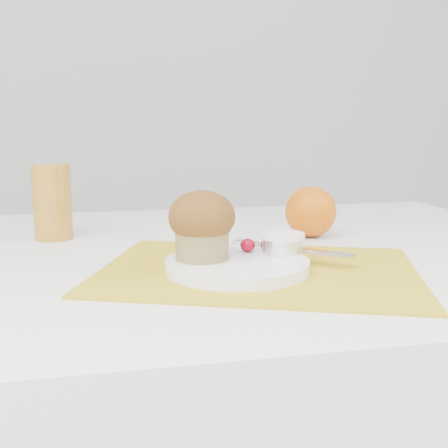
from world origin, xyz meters
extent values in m
cube|color=gold|center=(0.05, -0.09, 0.75)|extent=(0.48, 0.42, 0.00)
cylinder|color=white|center=(0.02, -0.09, 0.76)|extent=(0.22, 0.22, 0.01)
cylinder|color=silver|center=(0.09, -0.07, 0.78)|extent=(0.07, 0.07, 0.02)
cylinder|color=white|center=(0.09, -0.07, 0.79)|extent=(0.07, 0.07, 0.01)
ellipsoid|color=#630210|center=(0.05, -0.05, 0.78)|extent=(0.02, 0.02, 0.02)
ellipsoid|color=#5F0302|center=(0.07, -0.06, 0.78)|extent=(0.02, 0.02, 0.02)
cube|color=#B8B9C1|center=(0.11, -0.06, 0.77)|extent=(0.14, 0.14, 0.00)
sphere|color=#D96107|center=(0.20, 0.11, 0.79)|extent=(0.09, 0.09, 0.09)
cylinder|color=#B77C22|center=(-0.22, 0.18, 0.81)|extent=(0.08, 0.08, 0.12)
cylinder|color=olive|center=(-0.02, -0.08, 0.79)|extent=(0.07, 0.07, 0.04)
ellipsoid|color=#3E220B|center=(-0.02, -0.08, 0.82)|extent=(0.09, 0.09, 0.07)
camera|label=1|loc=(-0.14, -0.77, 0.94)|focal=45.00mm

